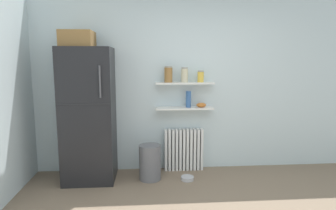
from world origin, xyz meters
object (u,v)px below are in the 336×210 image
(storage_jar_1, at_px, (185,75))
(shelf_bowl, at_px, (201,105))
(refrigerator, at_px, (88,112))
(storage_jar_0, at_px, (168,74))
(pet_food_bowl, at_px, (187,178))
(trash_bin, at_px, (150,162))
(radiator, at_px, (184,150))
(storage_jar_2, at_px, (201,76))
(vase, at_px, (188,99))

(storage_jar_1, distance_m, shelf_bowl, 0.51)
(refrigerator, relative_size, storage_jar_0, 8.71)
(storage_jar_1, relative_size, shelf_bowl, 1.51)
(storage_jar_0, distance_m, shelf_bowl, 0.66)
(storage_jar_0, xyz_separation_m, storage_jar_1, (0.24, -0.00, -0.01))
(refrigerator, xyz_separation_m, pet_food_bowl, (1.35, -0.16, -0.93))
(pet_food_bowl, bearing_deg, trash_bin, 172.02)
(storage_jar_1, bearing_deg, radiator, 90.00)
(trash_bin, bearing_deg, storage_jar_1, 29.77)
(storage_jar_0, height_order, pet_food_bowl, storage_jar_0)
(storage_jar_1, xyz_separation_m, trash_bin, (-0.52, -0.30, -1.20))
(storage_jar_2, height_order, shelf_bowl, storage_jar_2)
(storage_jar_1, bearing_deg, pet_food_bowl, -89.66)
(storage_jar_0, height_order, storage_jar_1, storage_jar_0)
(refrigerator, bearing_deg, storage_jar_1, 8.74)
(vase, bearing_deg, trash_bin, -152.84)
(trash_bin, xyz_separation_m, pet_food_bowl, (0.52, -0.07, -0.22))
(refrigerator, relative_size, trash_bin, 4.13)
(refrigerator, relative_size, radiator, 3.23)
(refrigerator, xyz_separation_m, radiator, (1.35, 0.24, -0.64))
(radiator, distance_m, vase, 0.78)
(radiator, height_order, shelf_bowl, shelf_bowl)
(radiator, height_order, vase, vase)
(refrigerator, height_order, trash_bin, refrigerator)
(vase, bearing_deg, radiator, 153.24)
(radiator, distance_m, pet_food_bowl, 0.49)
(storage_jar_1, height_order, trash_bin, storage_jar_1)
(storage_jar_2, bearing_deg, shelf_bowl, 0.00)
(storage_jar_0, bearing_deg, storage_jar_1, -0.00)
(refrigerator, height_order, vase, refrigerator)
(storage_jar_0, bearing_deg, radiator, 7.27)
(storage_jar_2, xyz_separation_m, vase, (-0.18, 0.00, -0.33))
(trash_bin, bearing_deg, storage_jar_0, 46.41)
(storage_jar_2, xyz_separation_m, trash_bin, (-0.75, -0.30, -1.17))
(storage_jar_1, height_order, vase, storage_jar_1)
(storage_jar_0, xyz_separation_m, pet_food_bowl, (0.24, -0.37, -1.43))
(storage_jar_2, bearing_deg, refrigerator, -172.54)
(refrigerator, xyz_separation_m, shelf_bowl, (1.60, 0.21, 0.04))
(storage_jar_1, relative_size, trash_bin, 0.44)
(radiator, height_order, pet_food_bowl, radiator)
(storage_jar_1, height_order, pet_food_bowl, storage_jar_1)
(storage_jar_1, xyz_separation_m, pet_food_bowl, (0.00, -0.37, -1.42))
(vase, distance_m, trash_bin, 1.06)
(radiator, distance_m, trash_bin, 0.61)
(refrigerator, relative_size, storage_jar_2, 12.01)
(storage_jar_2, relative_size, trash_bin, 0.34)
(pet_food_bowl, bearing_deg, shelf_bowl, 55.96)
(radiator, bearing_deg, shelf_bowl, -6.82)
(vase, height_order, pet_food_bowl, vase)
(shelf_bowl, distance_m, pet_food_bowl, 1.07)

